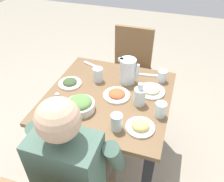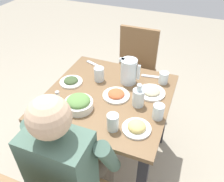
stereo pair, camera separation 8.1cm
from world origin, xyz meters
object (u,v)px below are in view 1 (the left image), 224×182
salad_bowl (80,105)px  oil_carafe (139,97)px  chair_far (130,67)px  plate_dolmas (70,83)px  diner_near (78,166)px  plate_rice_curry (117,94)px  water_glass_far_left (98,75)px  dining_table (109,109)px  water_glass_far_right (117,122)px  plate_beans (151,90)px  water_pitcher (128,71)px  plate_fries (140,126)px  water_glass_center (160,110)px  water_glass_near_left (162,76)px  salt_shaker (58,97)px

salad_bowl → oil_carafe: (0.35, 0.17, 0.01)m
chair_far → plate_dolmas: 0.81m
diner_near → salad_bowl: (-0.13, 0.35, 0.12)m
chair_far → plate_rice_curry: bearing=-83.9°
plate_dolmas → oil_carafe: bearing=-6.2°
plate_rice_curry → water_glass_far_left: (-0.19, 0.14, 0.04)m
diner_near → dining_table: bearing=90.8°
water_glass_far_right → plate_beans: bearing=72.4°
water_pitcher → water_glass_far_right: (0.06, -0.49, -0.04)m
plate_fries → oil_carafe: size_ratio=1.06×
water_glass_center → plate_fries: bearing=-122.9°
chair_far → water_glass_far_left: bearing=-100.2°
plate_dolmas → water_glass_near_left: 0.69m
salad_bowl → plate_rice_curry: 0.27m
dining_table → chair_far: size_ratio=0.95×
plate_rice_curry → water_glass_center: (0.31, -0.10, 0.03)m
oil_carafe → chair_far: bearing=107.6°
plate_fries → water_glass_far_left: water_glass_far_left is taller
diner_near → water_glass_far_left: diner_near is taller
dining_table → plate_beans: bearing=24.6°
water_glass_center → diner_near: bearing=-129.2°
dining_table → water_pitcher: water_pitcher is taller
salad_bowl → dining_table: bearing=57.8°
water_glass_center → salt_shaker: 0.69m
diner_near → plate_fries: 0.42m
diner_near → oil_carafe: bearing=67.4°
dining_table → plate_beans: 0.34m
oil_carafe → salt_shaker: (-0.53, -0.13, -0.03)m
diner_near → oil_carafe: 0.58m
diner_near → salad_bowl: diner_near is taller
plate_beans → water_glass_far_right: bearing=-107.6°
plate_rice_curry → plate_fries: size_ratio=1.08×
water_pitcher → plate_beans: (0.20, -0.07, -0.08)m
water_pitcher → water_glass_near_left: bearing=19.0°
dining_table → plate_dolmas: size_ratio=5.01×
dining_table → salt_shaker: (-0.31, -0.16, 0.16)m
salad_bowl → plate_dolmas: size_ratio=1.10×
diner_near → water_glass_far_right: size_ratio=11.02×
dining_table → water_glass_center: water_glass_center is taller
plate_beans → salad_bowl: bearing=-141.1°
water_glass_center → water_glass_far_right: bearing=-139.9°
diner_near → plate_rice_curry: 0.56m
diner_near → salt_shaker: diner_near is taller
diner_near → salt_shaker: size_ratio=22.11×
diner_near → water_pitcher: size_ratio=6.28×
dining_table → water_glass_center: 0.43m
plate_beans → chair_far: bearing=115.7°
chair_far → water_glass_far_left: (-0.11, -0.61, 0.28)m
plate_fries → chair_far: bearing=106.9°
plate_dolmas → water_glass_far_left: bearing=31.0°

